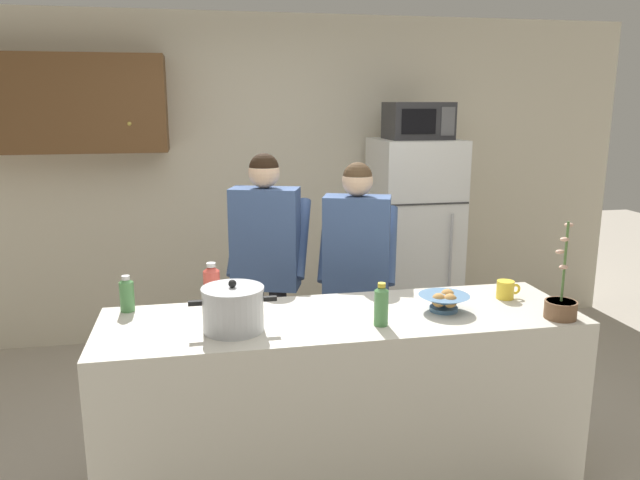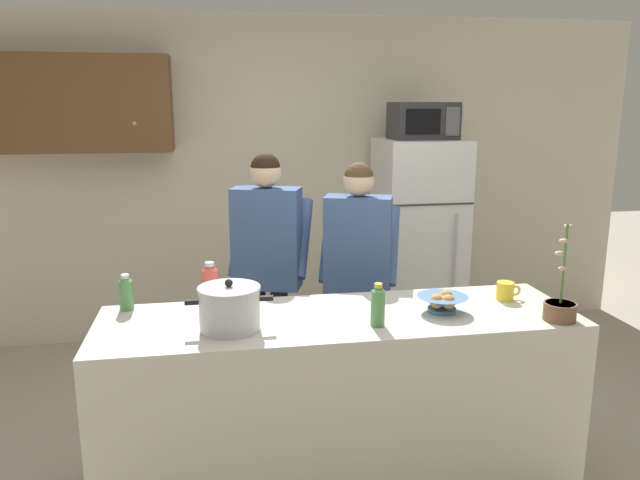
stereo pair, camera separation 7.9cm
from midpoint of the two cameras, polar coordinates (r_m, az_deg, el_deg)
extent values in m
cube|color=beige|center=(5.09, -4.30, 5.70)|extent=(6.00, 0.12, 2.60)
cube|color=brown|center=(4.89, -23.43, 11.59)|extent=(1.47, 0.34, 0.70)
sphere|color=gold|center=(4.65, -17.83, 10.29)|extent=(0.03, 0.03, 0.03)
cube|color=beige|center=(3.15, 1.27, -14.95)|extent=(2.30, 0.68, 0.92)
cube|color=white|center=(4.98, 8.21, -0.17)|extent=(0.64, 0.64, 1.64)
cube|color=#333333|center=(4.61, 9.68, 3.32)|extent=(0.63, 0.01, 0.01)
cylinder|color=#B2B2B7|center=(4.74, 11.58, -1.97)|extent=(0.02, 0.02, 0.74)
cube|color=#2D2D30|center=(4.83, 8.65, 10.94)|extent=(0.48, 0.36, 0.28)
cube|color=black|center=(4.64, 8.72, 10.87)|extent=(0.26, 0.01, 0.18)
cube|color=#59595B|center=(4.72, 11.37, 10.80)|extent=(0.11, 0.01, 0.21)
cylinder|color=black|center=(3.97, -4.46, -9.90)|extent=(0.11, 0.11, 0.79)
cylinder|color=black|center=(4.00, -6.51, -9.77)|extent=(0.11, 0.11, 0.79)
cube|color=#3F598C|center=(3.77, -5.72, 0.14)|extent=(0.45, 0.32, 0.63)
sphere|color=beige|center=(3.71, -5.86, 6.31)|extent=(0.19, 0.19, 0.19)
sphere|color=black|center=(3.70, -5.87, 6.68)|extent=(0.18, 0.18, 0.18)
cylinder|color=#3F598C|center=(3.85, -2.33, 0.15)|extent=(0.19, 0.38, 0.48)
cylinder|color=#3F598C|center=(3.94, -8.24, 0.32)|extent=(0.19, 0.38, 0.48)
cylinder|color=black|center=(3.93, 3.75, -10.33)|extent=(0.11, 0.11, 0.77)
cylinder|color=black|center=(3.94, 1.69, -10.23)|extent=(0.11, 0.11, 0.77)
cube|color=#3F598C|center=(3.72, 2.83, -0.52)|extent=(0.44, 0.32, 0.61)
sphere|color=beige|center=(3.65, 2.90, 5.54)|extent=(0.19, 0.19, 0.19)
sphere|color=#4C3823|center=(3.65, 2.90, 5.90)|extent=(0.18, 0.18, 0.18)
cylinder|color=#3F598C|center=(3.83, 5.97, -0.49)|extent=(0.20, 0.37, 0.47)
cylinder|color=#3F598C|center=(3.87, 0.05, -0.30)|extent=(0.20, 0.37, 0.47)
cylinder|color=silver|center=(2.78, -8.91, -6.54)|extent=(0.27, 0.27, 0.18)
cylinder|color=silver|center=(2.75, -8.99, -4.56)|extent=(0.28, 0.28, 0.02)
sphere|color=black|center=(2.74, -9.00, -4.04)|extent=(0.04, 0.04, 0.04)
cube|color=black|center=(2.76, -12.41, -5.78)|extent=(0.06, 0.02, 0.02)
cube|color=black|center=(2.77, -5.50, -5.46)|extent=(0.06, 0.02, 0.02)
cylinder|color=yellow|center=(3.32, 16.24, -4.48)|extent=(0.09, 0.09, 0.10)
torus|color=yellow|center=(3.35, 17.11, -4.40)|extent=(0.06, 0.01, 0.06)
cylinder|color=#4C7299|center=(3.07, 10.73, -6.33)|extent=(0.14, 0.14, 0.02)
cone|color=#4C7299|center=(3.06, 10.76, -5.62)|extent=(0.25, 0.25, 0.06)
sphere|color=tan|center=(3.02, 10.28, -5.55)|extent=(0.07, 0.07, 0.07)
sphere|color=tan|center=(3.10, 11.09, -5.13)|extent=(0.07, 0.07, 0.07)
sphere|color=tan|center=(3.02, 11.30, -5.58)|extent=(0.07, 0.07, 0.07)
cylinder|color=#4C8C4C|center=(3.15, -18.25, -5.04)|extent=(0.07, 0.07, 0.15)
cone|color=#4C8C4C|center=(3.13, -18.36, -3.55)|extent=(0.07, 0.07, 0.02)
cylinder|color=white|center=(3.13, -18.38, -3.36)|extent=(0.04, 0.04, 0.02)
cylinder|color=#D84C3F|center=(3.09, -10.77, -4.55)|extent=(0.08, 0.08, 0.19)
cone|color=#D84C3F|center=(3.06, -10.86, -2.60)|extent=(0.08, 0.08, 0.03)
cylinder|color=white|center=(3.06, -10.87, -2.29)|extent=(0.05, 0.05, 0.02)
cylinder|color=#4C8C4C|center=(2.82, 4.92, -6.34)|extent=(0.07, 0.07, 0.17)
cone|color=#4C8C4C|center=(2.79, 4.96, -4.48)|extent=(0.07, 0.07, 0.03)
cylinder|color=gold|center=(2.79, 4.96, -4.22)|extent=(0.04, 0.04, 0.02)
cylinder|color=brown|center=(3.11, 20.84, -6.09)|extent=(0.15, 0.15, 0.09)
cylinder|color=#38281E|center=(3.10, 20.90, -5.42)|extent=(0.13, 0.14, 0.01)
cylinder|color=#4C7238|center=(3.05, 21.19, -1.92)|extent=(0.01, 0.01, 0.38)
ellipsoid|color=#D8A58C|center=(3.03, 21.08, -2.37)|extent=(0.04, 0.03, 0.02)
ellipsoid|color=#D8A58C|center=(3.04, 20.79, -1.04)|extent=(0.04, 0.03, 0.02)
ellipsoid|color=#D8A58C|center=(3.01, 21.16, 0.05)|extent=(0.04, 0.03, 0.02)
ellipsoid|color=#D8A58C|center=(3.03, 21.52, 1.32)|extent=(0.04, 0.03, 0.02)
camera|label=1|loc=(0.04, -90.67, -0.15)|focal=34.30mm
camera|label=2|loc=(0.04, 89.33, 0.15)|focal=34.30mm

